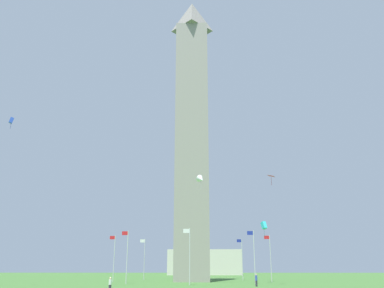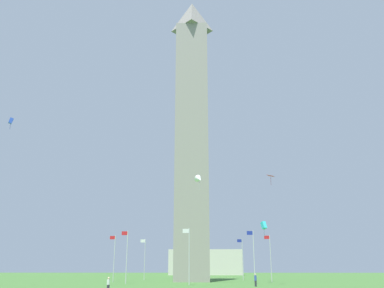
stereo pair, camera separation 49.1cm
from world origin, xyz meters
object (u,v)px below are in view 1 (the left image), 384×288
object	(u,v)px
flagpole_e	(189,253)
kite_red_diamond	(271,176)
flagpole_s	(270,256)
kite_cyan_box	(264,225)
kite_white_delta	(201,179)
flagpole_se	(254,254)
person_blue_shirt	(256,280)
kite_blue_box	(11,120)
flagpole_nw	(144,257)
distant_building	(204,262)
flagpole_w	(193,258)
obelisk_monument	(192,128)
flagpole_sw	(242,257)
person_white_shirt	(110,285)
flagpole_ne	(127,254)
flagpole_n	(114,256)

from	to	relation	value
flagpole_e	kite_red_diamond	size ratio (longest dim) A/B	5.10
kite_red_diamond	flagpole_s	bearing A→B (deg)	-96.19
kite_cyan_box	kite_white_delta	size ratio (longest dim) A/B	1.54
flagpole_se	person_blue_shirt	world-z (taller)	flagpole_se
kite_blue_box	flagpole_e	bearing A→B (deg)	-163.92
flagpole_nw	distant_building	xyz separation A→B (m)	(-13.49, -59.80, -0.44)
flagpole_w	kite_white_delta	distance (m)	49.73
obelisk_monument	kite_blue_box	size ratio (longest dim) A/B	33.10
flagpole_e	flagpole_sw	world-z (taller)	same
person_white_shirt	kite_white_delta	size ratio (longest dim) A/B	0.90
flagpole_se	kite_cyan_box	xyz separation A→B (m)	(-2.66, -5.04, 5.25)
flagpole_sw	obelisk_monument	bearing A→B (deg)	45.15
flagpole_ne	flagpole_sw	world-z (taller)	same
obelisk_monument	kite_white_delta	bearing A→B (deg)	93.15
person_white_shirt	distant_building	bearing A→B (deg)	-10.63
kite_white_delta	kite_red_diamond	bearing A→B (deg)	-122.37
flagpole_s	flagpole_w	world-z (taller)	same
person_blue_shirt	kite_cyan_box	xyz separation A→B (m)	(-3.55, -13.73, 9.10)
flagpole_w	kite_blue_box	xyz separation A→B (m)	(27.31, 38.04, 19.62)
flagpole_s	person_blue_shirt	world-z (taller)	flagpole_s
person_blue_shirt	kite_blue_box	xyz separation A→B (m)	(37.09, 3.60, 23.47)
flagpole_n	kite_white_delta	size ratio (longest dim) A/B	4.86
flagpole_w	kite_blue_box	world-z (taller)	kite_blue_box
obelisk_monument	flagpole_se	distance (m)	30.10
flagpole_n	obelisk_monument	bearing A→B (deg)	180.00
kite_red_diamond	distant_building	xyz separation A→B (m)	(10.53, -86.42, -12.57)
flagpole_s	kite_white_delta	xyz separation A→B (m)	(13.16, 33.98, 7.89)
person_white_shirt	kite_cyan_box	bearing A→B (deg)	-41.63
flagpole_w	person_white_shirt	size ratio (longest dim) A/B	5.40
obelisk_monument	kite_red_diamond	size ratio (longest dim) A/B	36.31
flagpole_e	obelisk_monument	bearing A→B (deg)	-90.21
kite_cyan_box	obelisk_monument	bearing A→B (deg)	-22.99
flagpole_s	person_white_shirt	distance (m)	41.50
flagpole_n	person_blue_shirt	world-z (taller)	flagpole_n
kite_blue_box	distant_building	world-z (taller)	kite_blue_box
kite_blue_box	kite_white_delta	world-z (taller)	kite_blue_box
kite_blue_box	distant_building	size ratio (longest dim) A/B	0.07
kite_white_delta	flagpole_nw	bearing A→B (deg)	-74.24
person_white_shirt	flagpole_nw	bearing A→B (deg)	-1.43
flagpole_n	flagpole_e	world-z (taller)	same
kite_blue_box	kite_red_diamond	distance (m)	41.94
obelisk_monument	flagpole_se	size ratio (longest dim) A/B	7.12
flagpole_n	flagpole_sw	bearing A→B (deg)	-157.50
flagpole_ne	flagpole_sw	distance (m)	30.17
flagpole_n	flagpole_ne	world-z (taller)	same
flagpole_s	kite_red_diamond	world-z (taller)	kite_red_diamond
flagpole_w	kite_cyan_box	xyz separation A→B (m)	(-13.33, 20.72, 5.25)
flagpole_sw	kite_cyan_box	size ratio (longest dim) A/B	3.17
flagpole_se	kite_white_delta	distance (m)	26.11
flagpole_e	flagpole_nw	size ratio (longest dim) A/B	1.00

